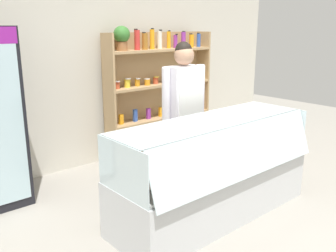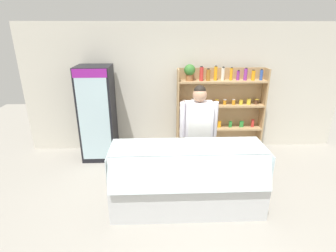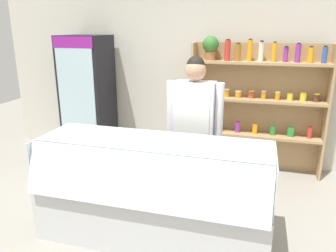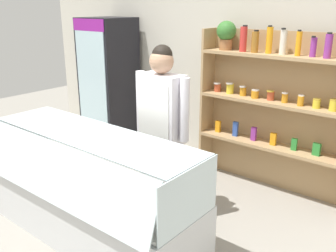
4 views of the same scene
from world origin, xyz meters
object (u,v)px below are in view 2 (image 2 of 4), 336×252
at_px(drinks_fridge, 98,114).
at_px(shelving_unit, 218,104).
at_px(shop_clerk, 198,127).
at_px(deli_display_case, 186,189).

bearing_deg(drinks_fridge, shelving_unit, 4.53).
height_order(shelving_unit, shop_clerk, shelving_unit).
bearing_deg(shelving_unit, drinks_fridge, -175.47).
height_order(deli_display_case, shop_clerk, shop_clerk).
relative_size(drinks_fridge, shelving_unit, 1.00).
xyz_separation_m(drinks_fridge, shop_clerk, (1.89, -1.04, 0.08)).
distance_m(drinks_fridge, shelving_unit, 2.50).
bearing_deg(shop_clerk, deli_display_case, -109.88).
xyz_separation_m(drinks_fridge, deli_display_case, (1.63, -1.76, -0.64)).
xyz_separation_m(shelving_unit, deli_display_case, (-0.86, -1.96, -0.75)).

